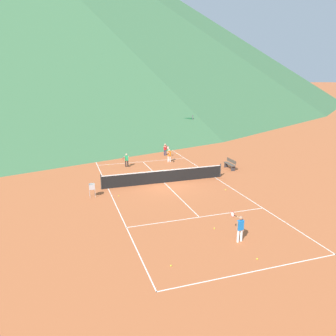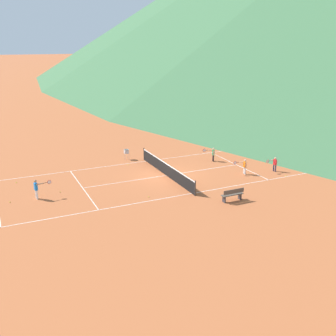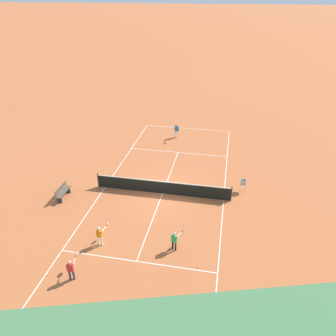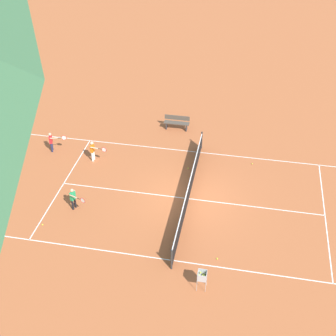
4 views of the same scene
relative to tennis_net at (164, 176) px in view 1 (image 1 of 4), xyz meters
The scene contains 20 objects.
ground_plane 0.50m from the tennis_net, ahead, with size 600.00×600.00×0.00m, color #B25B33.
court_line_markings 0.50m from the tennis_net, ahead, with size 8.25×23.85×0.01m.
tennis_net is the anchor object (origin of this frame).
windscreen_fence_far 15.52m from the tennis_net, 90.00° to the left, with size 17.28×0.08×2.90m.
player_far_baseline 8.49m from the tennis_net, 71.49° to the left, with size 0.38×1.02×1.16m.
player_near_service 5.44m from the tennis_net, 108.80° to the left, with size 0.66×0.90×1.16m.
player_near_baseline 9.52m from the tennis_net, 85.86° to the right, with size 0.44×1.10×1.31m.
player_far_service 5.96m from the tennis_net, 67.88° to the left, with size 0.48×0.97×1.18m.
tennis_ball_by_net_left 6.95m from the tennis_net, 116.71° to the left, with size 0.07×0.07×0.07m, color #CCE033.
tennis_ball_service_box 11.21m from the tennis_net, 86.97° to the right, with size 0.07×0.07×0.07m, color #CCE033.
tennis_ball_mid_court 10.94m from the tennis_net, 106.27° to the right, with size 0.07×0.07×0.07m, color #CCE033.
tennis_ball_far_corner 4.57m from the tennis_net, 39.46° to the right, with size 0.07×0.07×0.07m, color #CCE033.
tennis_ball_alley_left 4.11m from the tennis_net, 154.32° to the right, with size 0.07×0.07×0.07m, color #CCE033.
tennis_ball_alley_right 7.99m from the tennis_net, 88.92° to the right, with size 0.07×0.07×0.07m, color #CCE033.
tennis_ball_near_corner 2.53m from the tennis_net, ahead, with size 0.07×0.07×0.07m, color #CCE033.
tennis_ball_by_net_right 9.05m from the tennis_net, 63.74° to the left, with size 0.07×0.07×0.07m, color #CCE033.
ball_hopper 5.46m from the tennis_net, 165.93° to the right, with size 0.36×0.36×0.89m.
courtside_bench 6.57m from the tennis_net, 15.19° to the left, with size 0.36×1.50×0.84m.
alpine_chalet 36.63m from the tennis_net, 74.24° to the left, with size 13.00×10.00×11.20m.
mountain_central_peak 237.04m from the tennis_net, 84.26° to the left, with size 217.31×217.31×63.10m, color #3D6B42.
Camera 1 is at (-6.92, -21.72, 7.57)m, focal length 35.00 mm.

